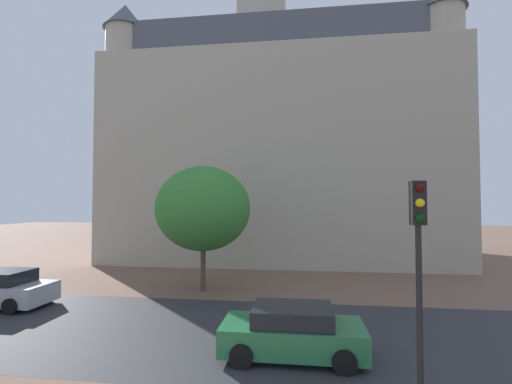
{
  "coord_description": "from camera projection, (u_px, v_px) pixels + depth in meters",
  "views": [
    {
      "loc": [
        1.89,
        -3.75,
        4.4
      ],
      "look_at": [
        0.25,
        9.2,
        4.84
      ],
      "focal_mm": 24.02,
      "sensor_mm": 36.0,
      "label": 1
    }
  ],
  "objects": [
    {
      "name": "street_asphalt_strip",
      "position": [
        244.0,
        332.0,
        11.67
      ],
      "size": [
        120.0,
        7.35,
        0.0
      ],
      "primitive_type": "cube",
      "color": "#2D2D33",
      "rests_on": "ground_plane"
    },
    {
      "name": "ground_plane",
      "position": [
        252.0,
        313.0,
        13.73
      ],
      "size": [
        120.0,
        120.0,
        0.0
      ],
      "primitive_type": "plane",
      "color": "brown"
    },
    {
      "name": "tree_curb_far",
      "position": [
        203.0,
        208.0,
        17.35
      ],
      "size": [
        4.77,
        4.77,
        6.3
      ],
      "color": "brown",
      "rests_on": "ground_plane"
    },
    {
      "name": "car_green",
      "position": [
        292.0,
        332.0,
        9.88
      ],
      "size": [
        4.07,
        2.05,
        1.43
      ],
      "color": "#287042",
      "rests_on": "ground_plane"
    },
    {
      "name": "traffic_light_pole",
      "position": [
        419.0,
        254.0,
        6.93
      ],
      "size": [
        0.28,
        0.34,
        4.86
      ],
      "color": "black",
      "rests_on": "ground_plane"
    },
    {
      "name": "landmark_building",
      "position": [
        278.0,
        145.0,
        29.95
      ],
      "size": [
        25.99,
        14.75,
        37.05
      ],
      "color": "#B2A893",
      "rests_on": "ground_plane"
    }
  ]
}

